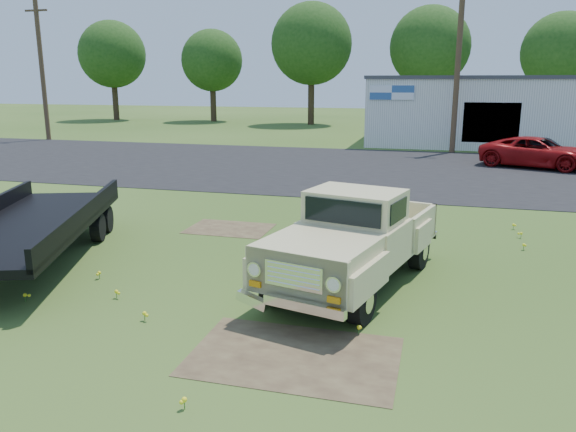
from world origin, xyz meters
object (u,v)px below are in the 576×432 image
(vintage_pickup_truck, at_px, (355,238))
(dark_sedan, at_px, (541,150))
(red_pickup, at_px, (537,153))
(flatbed_trailer, at_px, (30,219))

(vintage_pickup_truck, distance_m, dark_sedan, 19.29)
(red_pickup, height_order, dark_sedan, red_pickup)
(red_pickup, bearing_deg, flatbed_trailer, 163.57)
(vintage_pickup_truck, xyz_separation_m, dark_sedan, (6.10, 18.29, -0.28))
(dark_sedan, bearing_deg, red_pickup, 177.28)
(dark_sedan, bearing_deg, vintage_pickup_truck, 176.95)
(flatbed_trailer, xyz_separation_m, dark_sedan, (13.14, 18.69, -0.31))
(vintage_pickup_truck, bearing_deg, dark_sedan, 85.76)
(flatbed_trailer, relative_size, red_pickup, 1.46)
(flatbed_trailer, distance_m, red_pickup, 21.77)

